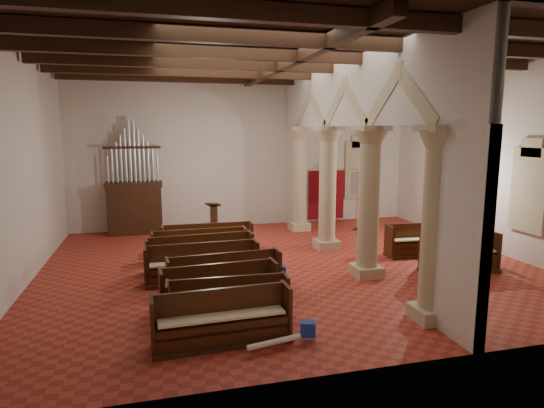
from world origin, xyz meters
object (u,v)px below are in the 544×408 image
at_px(processional_banner, 357,210).
at_px(nave_pew_0, 222,326).
at_px(lectern, 214,221).
at_px(aisle_pew_0, 460,259).
at_px(pipe_organ, 134,198).

height_order(processional_banner, nave_pew_0, processional_banner).
xyz_separation_m(lectern, processional_banner, (5.61, -0.60, 0.29)).
bearing_deg(aisle_pew_0, pipe_organ, 142.99).
relative_size(processional_banner, aisle_pew_0, 1.14).
distance_m(lectern, aisle_pew_0, 8.78).
bearing_deg(nave_pew_0, processional_banner, 49.18).
relative_size(nave_pew_0, aisle_pew_0, 1.19).
distance_m(pipe_organ, nave_pew_0, 10.18).
xyz_separation_m(processional_banner, aisle_pew_0, (0.48, -5.72, -0.44)).
bearing_deg(aisle_pew_0, processional_banner, 96.96).
bearing_deg(aisle_pew_0, lectern, 136.07).
bearing_deg(pipe_organ, processional_banner, -10.71).
height_order(processional_banner, aisle_pew_0, processional_banner).
relative_size(pipe_organ, lectern, 3.45).
distance_m(pipe_organ, lectern, 3.19).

